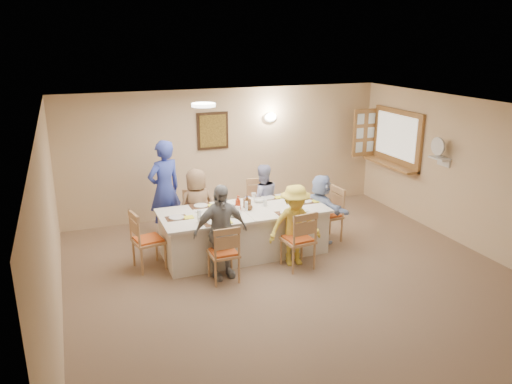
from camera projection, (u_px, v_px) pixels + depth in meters
name	position (u px, v px, depth m)	size (l,w,h in m)	color
ground	(304.00, 287.00, 7.16)	(7.00, 7.00, 0.00)	#77604E
room_walls	(307.00, 186.00, 6.71)	(7.00, 7.00, 7.00)	#DCB688
wall_picture	(213.00, 131.00, 9.64)	(0.62, 0.05, 0.72)	black
wall_sconce	(271.00, 117.00, 9.97)	(0.26, 0.09, 0.18)	white
ceiling_light	(203.00, 105.00, 7.42)	(0.36, 0.36, 0.05)	white
serving_hatch	(397.00, 138.00, 9.96)	(0.06, 1.50, 1.15)	#9C6C38
hatch_sill	(390.00, 164.00, 10.07)	(0.30, 1.50, 0.05)	#9C6C38
shutter_door	(365.00, 133.00, 10.54)	(0.55, 0.04, 1.00)	#9C6C38
fan_shelf	(440.00, 158.00, 8.76)	(0.22, 0.36, 0.03)	white
desk_fan	(439.00, 150.00, 8.70)	(0.30, 0.30, 0.28)	#A5A5A8
dining_table	(244.00, 231.00, 8.19)	(2.71, 1.15, 0.76)	silver
chair_back_left	(196.00, 216.00, 8.68)	(0.43, 0.43, 0.90)	tan
chair_back_right	(260.00, 206.00, 9.08)	(0.46, 0.46, 0.97)	tan
chair_front_left	(223.00, 252.00, 7.26)	(0.43, 0.43, 0.89)	tan
chair_front_right	(298.00, 239.00, 7.66)	(0.46, 0.46, 0.95)	tan
chair_left_end	(148.00, 239.00, 7.63)	(0.45, 0.45, 0.95)	tan
chair_right_end	(327.00, 214.00, 8.70)	(0.46, 0.46, 0.96)	tan
diner_back_left	(197.00, 207.00, 8.51)	(0.71, 0.53, 1.33)	brown
diner_back_right	(262.00, 200.00, 8.93)	(0.68, 0.55, 1.30)	#969AC5
diner_front_left	(221.00, 232.00, 7.28)	(0.87, 0.43, 1.43)	gray
diner_front_right	(295.00, 225.00, 7.71)	(0.88, 0.56, 1.30)	#F9DC49
diner_right_end	(321.00, 208.00, 8.62)	(0.58, 1.17, 1.21)	#ADC4F3
caregiver	(165.00, 190.00, 8.71)	(0.76, 0.64, 1.77)	#3244AF
placemat_fl	(215.00, 223.00, 7.50)	(0.36, 0.27, 0.01)	#472B19
plate_fl	(215.00, 222.00, 7.50)	(0.25, 0.25, 0.02)	white
napkin_fl	(228.00, 222.00, 7.51)	(0.13, 0.13, 0.01)	#FFF935
placemat_fr	(288.00, 213.00, 7.91)	(0.37, 0.27, 0.01)	#472B19
plate_fr	(288.00, 213.00, 7.91)	(0.26, 0.26, 0.02)	white
napkin_fr	(300.00, 212.00, 7.93)	(0.15, 0.15, 0.01)	#FFF935
placemat_bl	(201.00, 206.00, 8.25)	(0.36, 0.27, 0.01)	#472B19
plate_bl	(201.00, 205.00, 8.24)	(0.23, 0.23, 0.01)	white
napkin_bl	(212.00, 205.00, 8.26)	(0.13, 0.13, 0.01)	#FFF935
placemat_br	(268.00, 198.00, 8.66)	(0.35, 0.26, 0.01)	#472B19
plate_br	(268.00, 197.00, 8.66)	(0.24, 0.24, 0.02)	white
napkin_br	(278.00, 197.00, 8.68)	(0.14, 0.14, 0.01)	#FFF935
placemat_le	(177.00, 218.00, 7.70)	(0.33, 0.24, 0.01)	#472B19
plate_le	(177.00, 217.00, 7.70)	(0.24, 0.24, 0.01)	white
napkin_le	(189.00, 217.00, 7.72)	(0.15, 0.15, 0.01)	#FFF935
placemat_re	(305.00, 202.00, 8.46)	(0.37, 0.27, 0.01)	#472B19
plate_re	(305.00, 201.00, 8.46)	(0.22, 0.22, 0.01)	white
napkin_re	(316.00, 201.00, 8.48)	(0.14, 0.14, 0.01)	#FFF935
teacup_a	(201.00, 220.00, 7.51)	(0.12, 0.12, 0.09)	white
teacup_b	(254.00, 195.00, 8.70)	(0.09, 0.09, 0.08)	white
bowl_a	(235.00, 215.00, 7.77)	(0.26, 0.26, 0.05)	white
bowl_b	(259.00, 200.00, 8.45)	(0.25, 0.25, 0.06)	white
condiment_ketchup	(238.00, 203.00, 8.01)	(0.12, 0.13, 0.25)	#A52B0E
condiment_brown	(247.00, 201.00, 8.14)	(0.11, 0.11, 0.22)	brown
condiment_malt	(249.00, 206.00, 8.04)	(0.14, 0.14, 0.14)	brown
drinking_glass	(234.00, 207.00, 8.06)	(0.06, 0.06, 0.09)	silver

